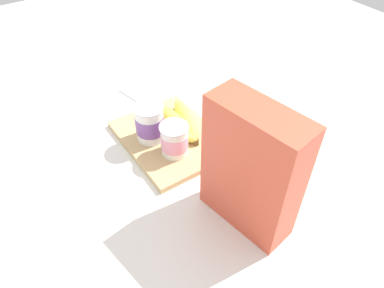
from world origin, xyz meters
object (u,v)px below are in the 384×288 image
cutting_board (170,138)px  banana_bunch (178,122)px  yogurt_cup_back (150,123)px  yogurt_cup_front (174,140)px  spoon (137,101)px  cereal_box (251,170)px

cutting_board → banana_bunch: size_ratio=1.50×
yogurt_cup_back → banana_bunch: bearing=-93.7°
yogurt_cup_front → spoon: size_ratio=0.62×
yogurt_cup_front → yogurt_cup_back: yogurt_cup_back is taller
cutting_board → cereal_box: (-0.29, -0.01, 0.13)m
cereal_box → yogurt_cup_front: (0.24, 0.03, -0.09)m
cutting_board → spoon: size_ratio=2.18×
yogurt_cup_back → spoon: size_ratio=0.74×
cutting_board → yogurt_cup_front: 0.08m
yogurt_cup_front → spoon: bearing=-6.0°
yogurt_cup_front → yogurt_cup_back: bearing=15.7°
yogurt_cup_back → spoon: bearing=-15.7°
cutting_board → spoon: 0.20m
spoon → yogurt_cup_front: bearing=174.0°
banana_bunch → spoon: (0.18, 0.03, -0.03)m
cutting_board → spoon: cutting_board is taller
cereal_box → yogurt_cup_front: 0.25m
cereal_box → banana_bunch: size_ratio=1.46×
cutting_board → yogurt_cup_front: yogurt_cup_front is taller
yogurt_cup_front → banana_bunch: (0.08, -0.06, -0.02)m
cereal_box → spoon: (0.50, 0.00, -0.14)m
yogurt_cup_back → spoon: (0.18, -0.05, -0.06)m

